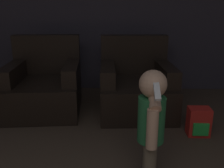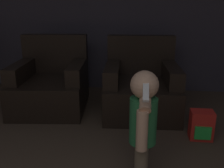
{
  "view_description": "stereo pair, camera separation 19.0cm",
  "coord_description": "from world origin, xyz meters",
  "px_view_note": "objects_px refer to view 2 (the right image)",
  "views": [
    {
      "loc": [
        0.18,
        0.72,
        1.22
      ],
      "look_at": [
        0.11,
        2.92,
        0.55
      ],
      "focal_mm": 40.0,
      "sensor_mm": 36.0,
      "label": 1
    },
    {
      "loc": [
        0.37,
        0.73,
        1.22
      ],
      "look_at": [
        0.11,
        2.92,
        0.55
      ],
      "focal_mm": 40.0,
      "sensor_mm": 36.0,
      "label": 2
    }
  ],
  "objects_px": {
    "person_toddler": "(143,121)",
    "armchair_right": "(141,87)",
    "toy_backpack": "(201,125)",
    "armchair_left": "(52,84)"
  },
  "relations": [
    {
      "from": "person_toddler",
      "to": "armchair_right",
      "type": "bearing_deg",
      "value": -175.91
    },
    {
      "from": "toy_backpack",
      "to": "person_toddler",
      "type": "bearing_deg",
      "value": -128.31
    },
    {
      "from": "armchair_left",
      "to": "person_toddler",
      "type": "bearing_deg",
      "value": -55.86
    },
    {
      "from": "armchair_right",
      "to": "toy_backpack",
      "type": "xyz_separation_m",
      "value": [
        0.59,
        -0.64,
        -0.16
      ]
    },
    {
      "from": "armchair_right",
      "to": "armchair_left",
      "type": "bearing_deg",
      "value": 176.97
    },
    {
      "from": "armchair_left",
      "to": "toy_backpack",
      "type": "bearing_deg",
      "value": -26.25
    },
    {
      "from": "armchair_right",
      "to": "person_toddler",
      "type": "relative_size",
      "value": 1.14
    },
    {
      "from": "person_toddler",
      "to": "toy_backpack",
      "type": "height_order",
      "value": "person_toddler"
    },
    {
      "from": "armchair_right",
      "to": "person_toddler",
      "type": "distance_m",
      "value": 1.38
    },
    {
      "from": "armchair_left",
      "to": "toy_backpack",
      "type": "xyz_separation_m",
      "value": [
        1.71,
        -0.64,
        -0.16
      ]
    }
  ]
}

